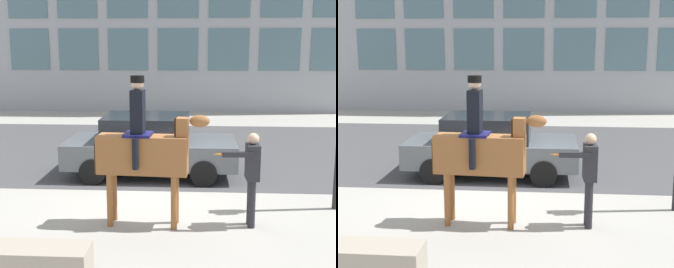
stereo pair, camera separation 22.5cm
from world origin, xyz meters
The scene contains 5 objects.
ground_plane centered at (0.00, 0.00, 0.00)m, with size 80.00×80.00×0.00m, color #9E9B93.
road_surface centered at (0.00, 4.75, 0.00)m, with size 18.76×8.50×0.01m.
mounted_horse_lead centered at (-0.02, -1.44, 1.37)m, with size 2.05×0.65×2.68m.
pedestrian_bystander centered at (1.86, -1.40, 1.00)m, with size 0.82×0.44×1.70m.
street_car_near_lane centered at (-0.24, 1.78, 0.76)m, with size 4.12×1.92×1.50m.
Camera 2 is at (1.10, -9.37, 3.20)m, focal length 50.00 mm.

